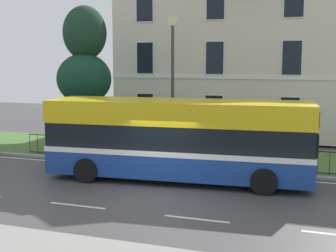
{
  "coord_description": "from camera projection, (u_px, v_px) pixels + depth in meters",
  "views": [
    {
      "loc": [
        5.22,
        -14.29,
        4.68
      ],
      "look_at": [
        -0.89,
        4.25,
        1.83
      ],
      "focal_mm": 48.18,
      "sensor_mm": 36.0,
      "label": 1
    }
  ],
  "objects": [
    {
      "name": "ground_plane",
      "position": [
        164.0,
        188.0,
        16.73
      ],
      "size": [
        60.0,
        56.0,
        0.18
      ],
      "color": "#454244"
    },
    {
      "name": "georgian_townhouse",
      "position": [
        264.0,
        40.0,
        29.68
      ],
      "size": [
        17.21,
        10.98,
        11.77
      ],
      "color": "beige",
      "rests_on": "ground_plane"
    },
    {
      "name": "iron_verge_railing",
      "position": [
        229.0,
        156.0,
        19.21
      ],
      "size": [
        19.91,
        0.04,
        0.97
      ],
      "color": "black",
      "rests_on": "ground_plane"
    },
    {
      "name": "evergreen_tree",
      "position": [
        83.0,
        94.0,
        23.34
      ],
      "size": [
        3.68,
        3.68,
        7.46
      ],
      "color": "#423328",
      "rests_on": "ground_plane"
    },
    {
      "name": "single_decker_bus",
      "position": [
        179.0,
        139.0,
        17.57
      ],
      "size": [
        10.39,
        3.31,
        3.14
      ],
      "rotation": [
        0.0,
        0.0,
        0.07
      ],
      "color": "navy",
      "rests_on": "ground_plane"
    },
    {
      "name": "street_lamp_post",
      "position": [
        173.0,
        80.0,
        20.22
      ],
      "size": [
        0.36,
        0.24,
        6.44
      ],
      "color": "#333338",
      "rests_on": "ground_plane"
    },
    {
      "name": "litter_bin",
      "position": [
        82.0,
        143.0,
        21.89
      ],
      "size": [
        0.52,
        0.52,
        1.15
      ],
      "color": "#23472D",
      "rests_on": "ground_plane"
    }
  ]
}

